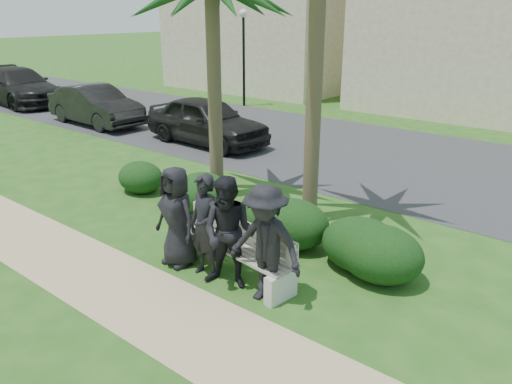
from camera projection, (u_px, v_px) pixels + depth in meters
ground at (195, 247)px, 9.44m from camera, size 160.00×160.00×0.00m
footpath at (116, 286)px, 8.13m from camera, size 30.00×1.60×0.01m
asphalt_street at (383, 157)px, 15.27m from camera, size 160.00×8.00×0.01m
stucco_bldg_left at (272, 21)px, 28.42m from camera, size 10.40×8.40×7.30m
stucco_bldg_right at (470, 24)px, 21.90m from camera, size 8.40×8.40×7.30m
street_lamp at (244, 41)px, 22.52m from camera, size 0.36×0.36×4.29m
park_bench at (232, 251)px, 8.44m from camera, size 2.60×0.90×0.89m
man_a at (177, 217)px, 8.56m from camera, size 0.90×0.61×1.79m
man_b at (205, 226)px, 8.18m from camera, size 0.68×0.47×1.78m
man_c at (229, 233)px, 7.84m from camera, size 1.08×0.96×1.85m
man_d at (266, 244)px, 7.44m from camera, size 1.28×0.82×1.88m
hedge_a at (141, 176)px, 12.24m from camera, size 1.21×1.00×0.79m
hedge_b at (204, 191)px, 11.21m from camera, size 1.23×1.02×0.80m
hedge_c at (204, 192)px, 11.01m from camera, size 1.39×1.15×0.91m
hedge_d at (264, 216)px, 9.80m from camera, size 1.28×1.06×0.83m
hedge_e at (293, 222)px, 9.40m from camera, size 1.43×1.18×0.93m
hedge_f at (380, 252)px, 8.22m from camera, size 1.46×1.20×0.95m
hedge_extra at (362, 243)px, 8.55m from camera, size 1.43×1.18×0.93m
car_a at (207, 121)px, 16.55m from camera, size 4.62×1.98×1.56m
car_b at (96, 105)px, 19.39m from camera, size 4.60×1.73×1.50m
car_c at (19, 86)px, 23.66m from camera, size 5.93×2.82×1.67m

